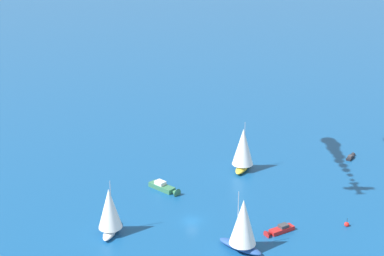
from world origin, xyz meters
name	(u,v)px	position (x,y,z in m)	size (l,w,h in m)	color
ground_plane	(192,221)	(0.00, 0.00, 0.00)	(2000.00, 2000.00, 0.00)	navy
sailboat_far_port	(243,149)	(-3.20, -32.32, 6.30)	(5.94, 10.73, 13.81)	gold
sailboat_offshore	(110,211)	(14.81, 11.26, 5.53)	(6.14, 9.74, 12.12)	white
motorboat_trailing	(278,230)	(-19.56, -1.63, 0.57)	(6.06, 6.85, 2.12)	#B21E1E
motorboat_outer_ring_a	(165,188)	(11.90, -12.51, 0.73)	(9.60, 5.72, 2.72)	#33704C
motorboat_outer_ring_b	(351,157)	(-31.18, -51.96, 0.40)	(2.40, 5.31, 1.49)	black
sailboat_outer_ring_c	(243,225)	(-13.93, 7.87, 5.95)	(10.49, 6.95, 13.04)	#23478C
marker_buoy	(347,224)	(-33.46, -9.94, 0.39)	(1.10, 1.10, 2.10)	red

